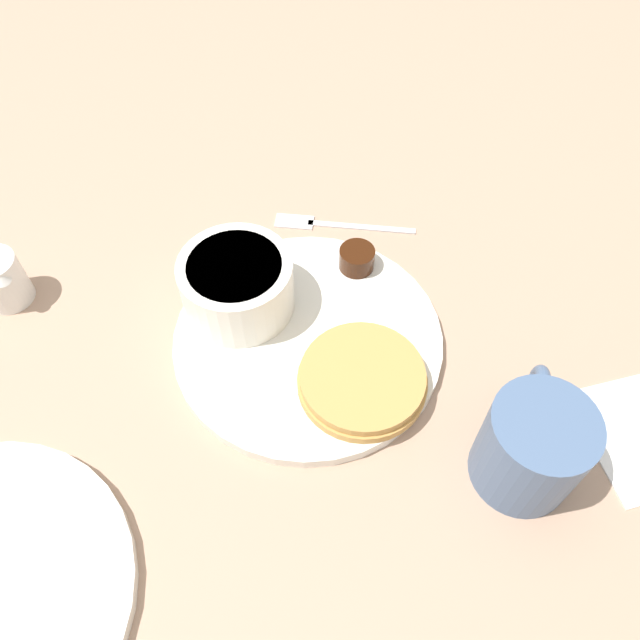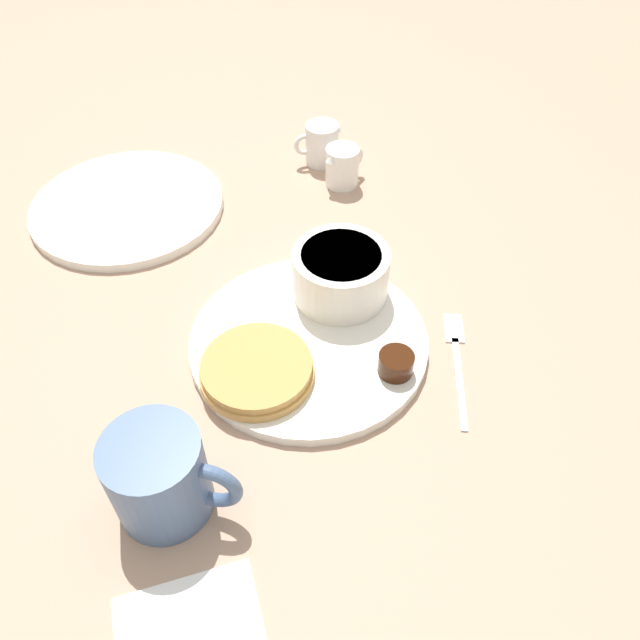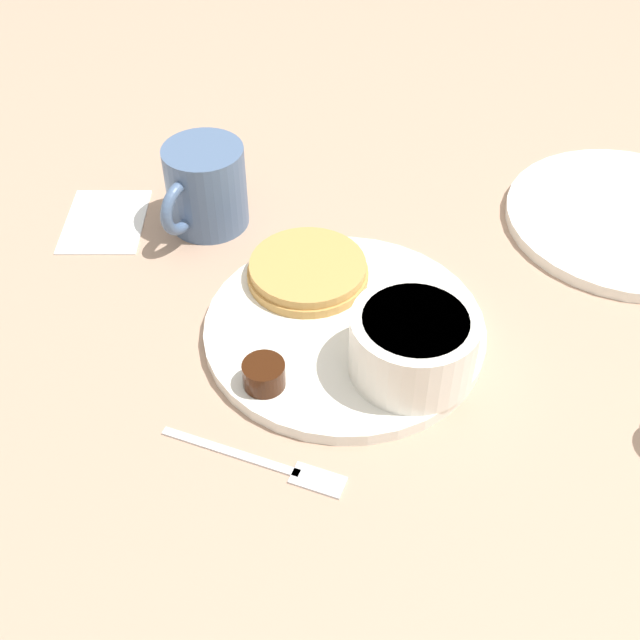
{
  "view_description": "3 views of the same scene",
  "coord_description": "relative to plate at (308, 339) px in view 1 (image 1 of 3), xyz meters",
  "views": [
    {
      "loc": [
        -0.32,
        -0.02,
        0.49
      ],
      "look_at": [
        0.01,
        -0.01,
        0.03
      ],
      "focal_mm": 35.0,
      "sensor_mm": 36.0,
      "label": 1
    },
    {
      "loc": [
        0.0,
        -0.43,
        0.49
      ],
      "look_at": [
        0.01,
        -0.01,
        0.05
      ],
      "focal_mm": 35.0,
      "sensor_mm": 36.0,
      "label": 2
    },
    {
      "loc": [
        0.49,
        0.11,
        0.5
      ],
      "look_at": [
        0.01,
        -0.02,
        0.02
      ],
      "focal_mm": 45.0,
      "sensor_mm": 36.0,
      "label": 3
    }
  ],
  "objects": [
    {
      "name": "bowl",
      "position": [
        0.04,
        0.07,
        0.04
      ],
      "size": [
        0.1,
        0.1,
        0.06
      ],
      "color": "white",
      "rests_on": "plate"
    },
    {
      "name": "pancake_stack",
      "position": [
        -0.05,
        -0.05,
        0.01
      ],
      "size": [
        0.11,
        0.11,
        0.02
      ],
      "color": "tan",
      "rests_on": "plate"
    },
    {
      "name": "butter_ramekin",
      "position": [
        0.06,
        0.07,
        0.02
      ],
      "size": [
        0.04,
        0.04,
        0.04
      ],
      "color": "white",
      "rests_on": "plate"
    },
    {
      "name": "napkin",
      "position": [
        -0.09,
        -0.28,
        -0.0
      ],
      "size": [
        0.12,
        0.11,
        0.0
      ],
      "color": "white",
      "rests_on": "ground_plane"
    },
    {
      "name": "creamer_pitcher_near",
      "position": [
        0.05,
        0.29,
        0.02
      ],
      "size": [
        0.05,
        0.05,
        0.06
      ],
      "color": "white",
      "rests_on": "ground_plane"
    },
    {
      "name": "syrup_cup",
      "position": [
        0.08,
        -0.05,
        0.02
      ],
      "size": [
        0.04,
        0.04,
        0.02
      ],
      "color": "#38190A",
      "rests_on": "plate"
    },
    {
      "name": "fork",
      "position": [
        0.15,
        -0.02,
        -0.0
      ],
      "size": [
        0.03,
        0.15,
        0.0
      ],
      "color": "silver",
      "rests_on": "ground_plane"
    },
    {
      "name": "ground_plane",
      "position": [
        0.0,
        0.0,
        -0.01
      ],
      "size": [
        4.0,
        4.0,
        0.0
      ],
      "primitive_type": "plane",
      "color": "tan"
    },
    {
      "name": "plate",
      "position": [
        0.0,
        0.0,
        0.0
      ],
      "size": [
        0.25,
        0.25,
        0.01
      ],
      "color": "white",
      "rests_on": "ground_plane"
    },
    {
      "name": "coffee_mug",
      "position": [
        -0.12,
        -0.17,
        0.04
      ],
      "size": [
        0.11,
        0.08,
        0.09
      ],
      "color": "slate",
      "rests_on": "ground_plane"
    }
  ]
}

